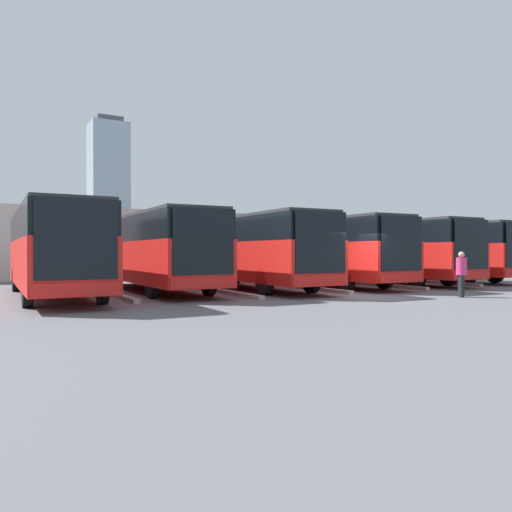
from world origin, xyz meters
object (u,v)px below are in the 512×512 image
object	(u,v)px
pedestrian	(461,273)
bus_2	(319,249)
bus_4	(154,249)
bus_5	(53,248)
bus_0	(430,250)
bus_3	(248,249)
bus_1	(382,250)

from	to	relation	value
pedestrian	bus_2	bearing A→B (deg)	47.31
bus_4	bus_5	size ratio (longest dim) A/B	1.00
bus_4	pedestrian	size ratio (longest dim) A/B	6.78
bus_0	pedestrian	distance (m)	11.84
bus_3	bus_0	bearing A→B (deg)	-176.28
bus_2	bus_5	distance (m)	13.08
bus_1	bus_3	size ratio (longest dim) A/B	1.00
bus_2	bus_0	bearing A→B (deg)	-176.38
bus_4	bus_1	bearing A→B (deg)	177.95
bus_4	bus_5	world-z (taller)	same
bus_4	bus_2	bearing A→B (deg)	176.79
bus_2	bus_4	xyz separation A→B (m)	(8.71, -0.57, 0.00)
bus_1	pedestrian	size ratio (longest dim) A/B	6.78
bus_0	bus_3	xyz separation A→B (m)	(13.07, 0.73, 0.00)
bus_4	bus_5	distance (m)	4.51
bus_1	bus_5	world-z (taller)	same
bus_1	bus_5	distance (m)	17.43
pedestrian	bus_4	bearing A→B (deg)	89.16
bus_1	bus_4	size ratio (longest dim) A/B	1.00
bus_1	bus_2	world-z (taller)	same
bus_2	pedestrian	world-z (taller)	bus_2
bus_0	pedestrian	world-z (taller)	bus_0
bus_0	bus_5	size ratio (longest dim) A/B	1.00
bus_2	bus_5	world-z (taller)	same
bus_5	pedestrian	xyz separation A→B (m)	(-13.82, 7.63, -0.94)
bus_3	bus_5	xyz separation A→B (m)	(8.71, 0.36, 0.00)
bus_1	bus_4	distance (m)	13.08
bus_0	bus_2	distance (m)	8.72
bus_0	pedestrian	xyz separation A→B (m)	(7.96, 8.72, -0.94)
bus_0	bus_1	size ratio (longest dim) A/B	1.00
bus_5	bus_3	bearing A→B (deg)	-177.14
bus_2	pedestrian	xyz separation A→B (m)	(-0.75, 8.24, -0.94)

